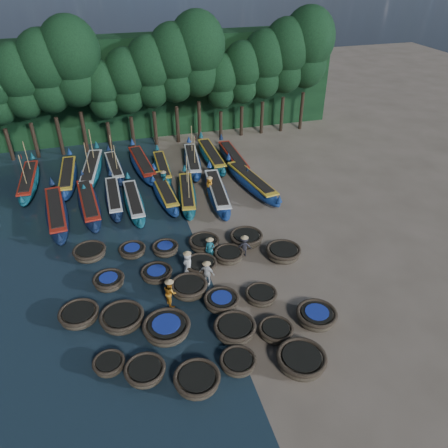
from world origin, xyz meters
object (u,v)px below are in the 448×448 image
object	(u,v)px
coracle_10	(79,315)
coracle_15	(109,281)
coracle_3	(238,362)
coracle_7	(235,329)
fisherman_3	(244,246)
coracle_18	(229,255)
coracle_8	(276,331)
coracle_14	(261,296)
coracle_21	(132,251)
coracle_13	(222,301)
fisherman_2	(170,292)
coracle_12	(189,288)
coracle_20	(90,253)
fisherman_4	(207,273)
long_boat_2	(89,203)
fisherman_6	(210,186)
long_boat_10	(68,176)
fisherman_0	(188,263)
coracle_11	(122,318)
long_boat_9	(29,181)
fisherman_5	(164,180)
long_boat_11	(92,170)
long_boat_6	(187,194)
long_boat_12	(114,168)
coracle_4	(301,360)
long_boat_17	(233,158)
coracle_19	(283,253)
coracle_9	(316,316)
long_boat_1	(56,213)
long_boat_4	(134,202)
coracle_5	(109,364)
long_boat_15	(192,161)
long_boat_7	(217,192)
coracle_22	(165,249)
long_boat_16	(211,156)
coracle_17	(201,266)
coracle_23	(204,243)
coracle_16	(157,274)
long_boat_13	(142,164)
fisherman_1	(210,248)
long_boat_8	(251,182)
long_boat_14	(162,168)
coracle_2	(197,380)

from	to	relation	value
coracle_10	coracle_15	distance (m)	3.01
coracle_3	coracle_7	distance (m)	2.11
fisherman_3	coracle_18	bearing A→B (deg)	26.17
coracle_8	coracle_14	bearing A→B (deg)	86.08
coracle_21	fisherman_3	distance (m)	7.43
coracle_21	coracle_13	bearing A→B (deg)	-55.96
fisherman_2	coracle_18	bearing A→B (deg)	-69.17
coracle_12	coracle_20	world-z (taller)	coracle_12
coracle_3	fisherman_4	bearing A→B (deg)	89.16
coracle_7	long_boat_2	size ratio (longest dim) A/B	0.26
coracle_3	fisherman_6	world-z (taller)	fisherman_6
long_boat_10	fisherman_0	bearing A→B (deg)	-62.09
coracle_11	long_boat_10	bearing A→B (deg)	99.16
coracle_3	long_boat_9	distance (m)	25.45
coracle_10	fisherman_5	world-z (taller)	fisherman_5
coracle_8	long_boat_11	bearing A→B (deg)	111.36
coracle_15	long_boat_6	distance (m)	11.29
coracle_18	long_boat_12	world-z (taller)	long_boat_12
coracle_4	coracle_11	distance (m)	9.69
coracle_11	long_boat_17	size ratio (longest dim) A/B	0.34
long_boat_17	coracle_19	bearing A→B (deg)	-94.61
coracle_9	long_boat_1	bearing A→B (deg)	132.67
long_boat_10	long_boat_4	bearing A→B (deg)	-47.55
coracle_5	coracle_18	xyz separation A→B (m)	(8.08, 6.73, 0.05)
coracle_12	long_boat_15	distance (m)	17.54
long_boat_7	coracle_20	bearing A→B (deg)	-146.44
coracle_21	long_boat_6	size ratio (longest dim) A/B	0.25
coracle_22	long_boat_16	bearing A→B (deg)	63.28
coracle_9	coracle_17	size ratio (longest dim) A/B	1.12
coracle_23	long_boat_9	world-z (taller)	long_boat_9
coracle_20	long_boat_6	size ratio (longest dim) A/B	0.32
coracle_16	long_boat_11	world-z (taller)	long_boat_11
coracle_14	long_boat_13	bearing A→B (deg)	102.79
coracle_3	fisherman_1	bearing A→B (deg)	84.21
long_boat_8	fisherman_6	size ratio (longest dim) A/B	4.82
long_boat_2	long_boat_14	world-z (taller)	long_boat_2
coracle_8	coracle_23	world-z (taller)	coracle_23
coracle_10	coracle_18	distance (m)	9.88
coracle_8	coracle_20	bearing A→B (deg)	133.27
coracle_22	coracle_2	bearing A→B (deg)	-91.91
coracle_23	coracle_18	bearing A→B (deg)	-54.01
coracle_3	fisherman_3	world-z (taller)	fisherman_3
coracle_16	coracle_17	size ratio (longest dim) A/B	1.01
coracle_20	long_boat_6	xyz separation A→B (m)	(7.77, 5.75, 0.11)
coracle_20	long_boat_8	world-z (taller)	long_boat_8
coracle_5	coracle_16	world-z (taller)	coracle_16
long_boat_10	long_boat_13	size ratio (longest dim) A/B	0.99
coracle_12	fisherman_3	distance (m)	5.11
long_boat_12	fisherman_4	distance (m)	17.71
coracle_7	long_boat_1	distance (m)	17.40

